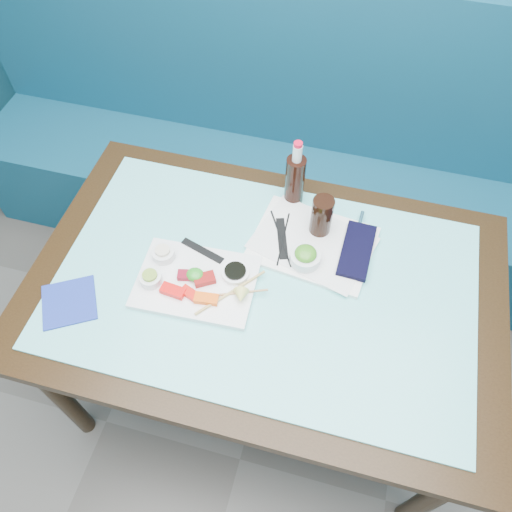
% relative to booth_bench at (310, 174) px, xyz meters
% --- Properties ---
extents(booth_bench, '(3.00, 0.56, 1.17)m').
position_rel_booth_bench_xyz_m(booth_bench, '(0.00, 0.00, 0.00)').
color(booth_bench, navy).
rests_on(booth_bench, ground).
extents(dining_table, '(1.40, 0.90, 0.75)m').
position_rel_booth_bench_xyz_m(dining_table, '(0.00, -0.84, 0.29)').
color(dining_table, black).
rests_on(dining_table, ground).
extents(glass_top, '(1.22, 0.76, 0.01)m').
position_rel_booth_bench_xyz_m(glass_top, '(0.00, -0.84, 0.38)').
color(glass_top, '#67CFCF').
rests_on(glass_top, dining_table).
extents(sashimi_plate, '(0.36, 0.26, 0.02)m').
position_rel_booth_bench_xyz_m(sashimi_plate, '(-0.19, -0.89, 0.39)').
color(sashimi_plate, white).
rests_on(sashimi_plate, glass_top).
extents(salmon_left, '(0.07, 0.04, 0.02)m').
position_rel_booth_bench_xyz_m(salmon_left, '(-0.24, -0.95, 0.41)').
color(salmon_left, red).
rests_on(salmon_left, sashimi_plate).
extents(salmon_mid, '(0.07, 0.05, 0.01)m').
position_rel_booth_bench_xyz_m(salmon_mid, '(-0.19, -0.94, 0.41)').
color(salmon_mid, red).
rests_on(salmon_mid, sashimi_plate).
extents(salmon_right, '(0.07, 0.04, 0.02)m').
position_rel_booth_bench_xyz_m(salmon_right, '(-0.14, -0.95, 0.41)').
color(salmon_right, '#FF570A').
rests_on(salmon_right, sashimi_plate).
extents(tuna_left, '(0.06, 0.04, 0.02)m').
position_rel_booth_bench_xyz_m(tuna_left, '(-0.22, -0.89, 0.41)').
color(tuna_left, maroon).
rests_on(tuna_left, sashimi_plate).
extents(tuna_right, '(0.07, 0.06, 0.02)m').
position_rel_booth_bench_xyz_m(tuna_right, '(-0.17, -0.89, 0.41)').
color(tuna_right, maroon).
rests_on(tuna_right, sashimi_plate).
extents(seaweed_garnish, '(0.06, 0.06, 0.03)m').
position_rel_booth_bench_xyz_m(seaweed_garnish, '(-0.20, -0.88, 0.42)').
color(seaweed_garnish, '#279322').
rests_on(seaweed_garnish, sashimi_plate).
extents(ramekin_wasabi, '(0.09, 0.09, 0.03)m').
position_rel_booth_bench_xyz_m(ramekin_wasabi, '(-0.32, -0.93, 0.41)').
color(ramekin_wasabi, silver).
rests_on(ramekin_wasabi, sashimi_plate).
extents(wasabi_fill, '(0.05, 0.05, 0.01)m').
position_rel_booth_bench_xyz_m(wasabi_fill, '(-0.32, -0.93, 0.43)').
color(wasabi_fill, olive).
rests_on(wasabi_fill, ramekin_wasabi).
extents(ramekin_ginger, '(0.08, 0.08, 0.03)m').
position_rel_booth_bench_xyz_m(ramekin_ginger, '(-0.31, -0.84, 0.42)').
color(ramekin_ginger, white).
rests_on(ramekin_ginger, sashimi_plate).
extents(ginger_fill, '(0.05, 0.05, 0.01)m').
position_rel_booth_bench_xyz_m(ginger_fill, '(-0.31, -0.84, 0.43)').
color(ginger_fill, beige).
rests_on(ginger_fill, ramekin_ginger).
extents(soy_dish, '(0.08, 0.08, 0.02)m').
position_rel_booth_bench_xyz_m(soy_dish, '(-0.09, -0.84, 0.41)').
color(soy_dish, white).
rests_on(soy_dish, sashimi_plate).
extents(soy_fill, '(0.08, 0.08, 0.01)m').
position_rel_booth_bench_xyz_m(soy_fill, '(-0.09, -0.84, 0.42)').
color(soy_fill, black).
rests_on(soy_fill, soy_dish).
extents(lemon_wedge, '(0.05, 0.05, 0.05)m').
position_rel_booth_bench_xyz_m(lemon_wedge, '(-0.05, -0.92, 0.42)').
color(lemon_wedge, '#E7E06D').
rests_on(lemon_wedge, sashimi_plate).
extents(chopstick_sleeve, '(0.15, 0.07, 0.00)m').
position_rel_booth_bench_xyz_m(chopstick_sleeve, '(-0.21, -0.79, 0.40)').
color(chopstick_sleeve, black).
rests_on(chopstick_sleeve, sashimi_plate).
extents(wooden_chopstick_a, '(0.16, 0.19, 0.01)m').
position_rel_booth_bench_xyz_m(wooden_chopstick_a, '(-0.08, -0.91, 0.41)').
color(wooden_chopstick_a, tan).
rests_on(wooden_chopstick_a, sashimi_plate).
extents(wooden_chopstick_b, '(0.18, 0.08, 0.01)m').
position_rel_booth_bench_xyz_m(wooden_chopstick_b, '(-0.07, -0.91, 0.40)').
color(wooden_chopstick_b, tan).
rests_on(wooden_chopstick_b, sashimi_plate).
extents(serving_tray, '(0.39, 0.32, 0.01)m').
position_rel_booth_bench_xyz_m(serving_tray, '(0.11, -0.67, 0.39)').
color(serving_tray, white).
rests_on(serving_tray, glass_top).
extents(paper_placemat, '(0.40, 0.33, 0.00)m').
position_rel_booth_bench_xyz_m(paper_placemat, '(0.11, -0.67, 0.40)').
color(paper_placemat, white).
rests_on(paper_placemat, serving_tray).
extents(seaweed_bowl, '(0.11, 0.11, 0.04)m').
position_rel_booth_bench_xyz_m(seaweed_bowl, '(0.10, -0.74, 0.42)').
color(seaweed_bowl, silver).
rests_on(seaweed_bowl, serving_tray).
extents(seaweed_salad, '(0.07, 0.07, 0.03)m').
position_rel_booth_bench_xyz_m(seaweed_salad, '(0.10, -0.74, 0.44)').
color(seaweed_salad, '#3B831E').
rests_on(seaweed_salad, seaweed_bowl).
extents(cola_glass, '(0.08, 0.08, 0.14)m').
position_rel_booth_bench_xyz_m(cola_glass, '(0.12, -0.61, 0.46)').
color(cola_glass, black).
rests_on(cola_glass, serving_tray).
extents(navy_pouch, '(0.10, 0.21, 0.02)m').
position_rel_booth_bench_xyz_m(navy_pouch, '(0.24, -0.67, 0.40)').
color(navy_pouch, black).
rests_on(navy_pouch, serving_tray).
extents(fork, '(0.02, 0.10, 0.01)m').
position_rel_booth_bench_xyz_m(fork, '(0.24, -0.56, 0.40)').
color(fork, white).
rests_on(fork, serving_tray).
extents(black_chopstick_a, '(0.11, 0.20, 0.01)m').
position_rel_booth_bench_xyz_m(black_chopstick_a, '(0.01, -0.68, 0.40)').
color(black_chopstick_a, black).
rests_on(black_chopstick_a, serving_tray).
extents(black_chopstick_b, '(0.01, 0.20, 0.01)m').
position_rel_booth_bench_xyz_m(black_chopstick_b, '(0.02, -0.68, 0.40)').
color(black_chopstick_b, black).
rests_on(black_chopstick_b, serving_tray).
extents(tray_sleeve, '(0.07, 0.16, 0.00)m').
position_rel_booth_bench_xyz_m(tray_sleeve, '(0.01, -0.68, 0.40)').
color(tray_sleeve, black).
rests_on(tray_sleeve, serving_tray).
extents(cola_bottle_body, '(0.08, 0.08, 0.18)m').
position_rel_booth_bench_xyz_m(cola_bottle_body, '(0.01, -0.50, 0.47)').
color(cola_bottle_body, black).
rests_on(cola_bottle_body, glass_top).
extents(cola_bottle_neck, '(0.03, 0.03, 0.06)m').
position_rel_booth_bench_xyz_m(cola_bottle_neck, '(0.01, -0.50, 0.59)').
color(cola_bottle_neck, white).
rests_on(cola_bottle_neck, cola_bottle_body).
extents(cola_bottle_cap, '(0.03, 0.03, 0.01)m').
position_rel_booth_bench_xyz_m(cola_bottle_cap, '(0.01, -0.50, 0.63)').
color(cola_bottle_cap, red).
rests_on(cola_bottle_cap, cola_bottle_neck).
extents(blue_napkin, '(0.20, 0.20, 0.01)m').
position_rel_booth_bench_xyz_m(blue_napkin, '(-0.53, -1.05, 0.39)').
color(blue_napkin, navy).
rests_on(blue_napkin, glass_top).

